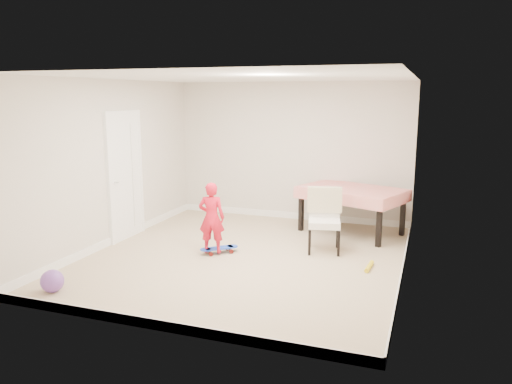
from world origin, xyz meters
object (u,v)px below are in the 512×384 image
(dining_chair, at_px, (324,221))
(balloon, at_px, (52,281))
(child, at_px, (212,220))
(skateboard, at_px, (219,250))
(dining_table, at_px, (351,211))

(dining_chair, relative_size, balloon, 3.46)
(child, bearing_deg, skateboard, -142.85)
(child, bearing_deg, dining_table, -145.73)
(dining_table, height_order, skateboard, dining_table)
(skateboard, relative_size, child, 0.56)
(dining_chair, distance_m, balloon, 3.88)
(skateboard, relative_size, balloon, 2.12)
(dining_table, bearing_deg, dining_chair, -79.72)
(dining_chair, distance_m, skateboard, 1.66)
(dining_table, xyz_separation_m, balloon, (-3.00, -3.87, -0.26))
(dining_chair, height_order, child, child)
(dining_table, height_order, child, child)
(dining_table, height_order, balloon, dining_table)
(child, bearing_deg, balloon, 45.67)
(skateboard, bearing_deg, dining_table, 5.02)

